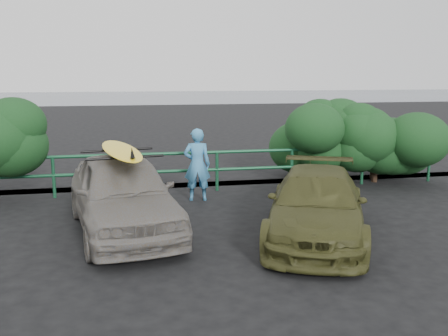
# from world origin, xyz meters

# --- Properties ---
(ground) EXTENTS (80.00, 80.00, 0.00)m
(ground) POSITION_xyz_m (0.00, 0.00, 0.00)
(ground) COLOR black
(ocean) EXTENTS (200.00, 200.00, 0.00)m
(ocean) POSITION_xyz_m (0.00, 60.00, 0.00)
(ocean) COLOR slate
(ocean) RESTS_ON ground
(guardrail) EXTENTS (14.00, 0.08, 1.04)m
(guardrail) POSITION_xyz_m (0.00, 5.00, 0.52)
(guardrail) COLOR #164D2E
(guardrail) RESTS_ON ground
(shrub_right) EXTENTS (3.20, 2.40, 2.19)m
(shrub_right) POSITION_xyz_m (5.00, 5.50, 1.09)
(shrub_right) COLOR #17401A
(shrub_right) RESTS_ON ground
(sedan) EXTENTS (2.46, 4.57, 1.48)m
(sedan) POSITION_xyz_m (-1.34, 2.07, 0.74)
(sedan) COLOR slate
(sedan) RESTS_ON ground
(olive_vehicle) EXTENTS (3.18, 4.53, 1.22)m
(olive_vehicle) POSITION_xyz_m (2.15, 1.05, 0.61)
(olive_vehicle) COLOR #3F401C
(olive_vehicle) RESTS_ON ground
(man) EXTENTS (0.68, 0.50, 1.72)m
(man) POSITION_xyz_m (0.37, 4.12, 0.86)
(man) COLOR #408CC1
(man) RESTS_ON ground
(roof_rack) EXTENTS (1.53, 1.19, 0.05)m
(roof_rack) POSITION_xyz_m (-1.34, 2.07, 1.50)
(roof_rack) COLOR black
(roof_rack) RESTS_ON sedan
(surfboard) EXTENTS (1.07, 2.91, 0.08)m
(surfboard) POSITION_xyz_m (-1.34, 2.07, 1.57)
(surfboard) COLOR yellow
(surfboard) RESTS_ON roof_rack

